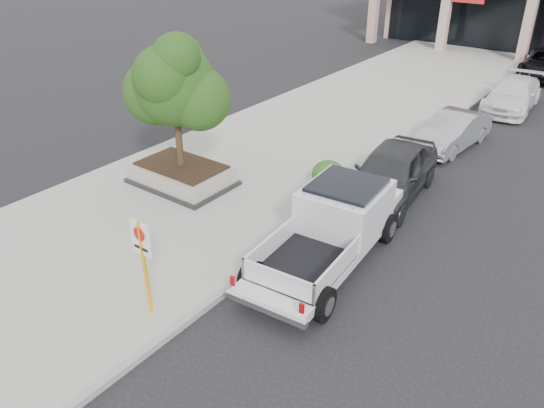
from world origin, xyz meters
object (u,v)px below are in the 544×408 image
Objects in this scene: curb_car_b at (452,131)px; curb_car_a at (391,173)px; planter_tree at (181,84)px; curb_car_c at (512,95)px; no_parking_sign at (143,256)px; pickup_truck at (326,232)px; planter at (182,174)px.

curb_car_a is at bearing -84.95° from curb_car_b.
planter_tree is 16.00m from curb_car_c.
curb_car_b is (1.74, 13.53, -0.97)m from no_parking_sign.
curb_car_c is at bearing 80.49° from curb_car_a.
pickup_truck is at bearing -82.55° from curb_car_b.
pickup_truck is at bearing -92.10° from curb_car_a.
pickup_truck reaches higher than curb_car_a.
curb_car_c is (0.54, 6.10, 0.03)m from curb_car_b.
curb_car_a is at bearing -96.27° from curb_car_c.
planter_tree is at bearing -117.68° from curb_car_b.
pickup_truck is 9.46m from curb_car_b.
planter_tree reaches higher than planter.
curb_car_b is (0.09, 5.13, -0.16)m from curb_car_a.
pickup_truck is at bearing -10.12° from planter_tree.
curb_car_b is at bearing 56.21° from planter_tree.
pickup_truck is (5.98, -0.89, 0.44)m from planter.
no_parking_sign reaches higher than planter.
curb_car_a is 5.13m from curb_car_b.
no_parking_sign is at bearing -120.44° from pickup_truck.
curb_car_b is at bearing 56.07° from planter.
curb_car_a is 11.25m from curb_car_c.
planter_tree is at bearing 165.19° from pickup_truck.
pickup_truck is at bearing 64.25° from no_parking_sign.
no_parking_sign is at bearing -52.83° from planter_tree.
curb_car_a is at bearing 31.23° from planter.
curb_car_b is (5.63, 8.41, -2.75)m from planter_tree.
planter_tree is 6.45m from pickup_truck.
curb_car_c is at bearing 84.14° from pickup_truck.
planter is 0.66× the size of curb_car_a.
no_parking_sign is 19.79m from curb_car_c.
curb_car_a reaches higher than curb_car_c.
pickup_truck is at bearing -94.21° from curb_car_c.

